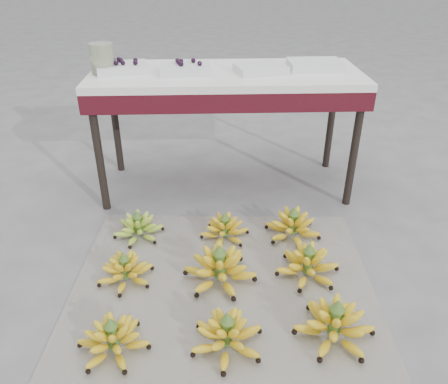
{
  "coord_description": "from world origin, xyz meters",
  "views": [
    {
      "loc": [
        -0.15,
        -1.35,
        1.25
      ],
      "look_at": [
        -0.09,
        0.4,
        0.26
      ],
      "focal_mm": 35.0,
      "sensor_mm": 36.0,
      "label": 1
    }
  ],
  "objects_px": {
    "bunch_front_left": "(113,339)",
    "bunch_mid_center": "(220,268)",
    "bunch_back_left": "(139,227)",
    "tray_left": "(185,69)",
    "glass_jar": "(102,59)",
    "bunch_back_right": "(293,226)",
    "bunch_mid_right": "(308,264)",
    "bunch_back_center": "(225,229)",
    "newspaper_mat": "(223,284)",
    "bunch_front_right": "(335,324)",
    "vendor_table": "(226,86)",
    "bunch_front_center": "(227,335)",
    "tray_far_left": "(122,68)",
    "bunch_mid_left": "(126,271)",
    "tray_right": "(261,69)",
    "tray_far_right": "(315,65)"
  },
  "relations": [
    {
      "from": "bunch_front_left",
      "to": "bunch_mid_center",
      "type": "relative_size",
      "value": 0.79
    },
    {
      "from": "bunch_back_left",
      "to": "tray_left",
      "type": "xyz_separation_m",
      "value": [
        0.24,
        0.48,
        0.64
      ]
    },
    {
      "from": "bunch_back_left",
      "to": "glass_jar",
      "type": "height_order",
      "value": "glass_jar"
    },
    {
      "from": "bunch_back_right",
      "to": "tray_left",
      "type": "distance_m",
      "value": 0.96
    },
    {
      "from": "bunch_mid_right",
      "to": "bunch_back_center",
      "type": "bearing_deg",
      "value": 135.42
    },
    {
      "from": "bunch_back_center",
      "to": "bunch_mid_right",
      "type": "bearing_deg",
      "value": -28.49
    },
    {
      "from": "bunch_mid_right",
      "to": "glass_jar",
      "type": "xyz_separation_m",
      "value": [
        -0.94,
        0.81,
        0.69
      ]
    },
    {
      "from": "bunch_mid_right",
      "to": "newspaper_mat",
      "type": "bearing_deg",
      "value": -178.03
    },
    {
      "from": "bunch_front_right",
      "to": "bunch_back_right",
      "type": "bearing_deg",
      "value": 101.17
    },
    {
      "from": "newspaper_mat",
      "to": "bunch_mid_right",
      "type": "xyz_separation_m",
      "value": [
        0.37,
        0.04,
        0.06
      ]
    },
    {
      "from": "bunch_front_left",
      "to": "vendor_table",
      "type": "relative_size",
      "value": 0.22
    },
    {
      "from": "bunch_front_center",
      "to": "bunch_back_center",
      "type": "xyz_separation_m",
      "value": [
        0.02,
        0.66,
        -0.01
      ]
    },
    {
      "from": "tray_far_left",
      "to": "tray_left",
      "type": "height_order",
      "value": "same"
    },
    {
      "from": "bunch_mid_left",
      "to": "bunch_mid_center",
      "type": "height_order",
      "value": "bunch_mid_center"
    },
    {
      "from": "glass_jar",
      "to": "bunch_front_center",
      "type": "bearing_deg",
      "value": -63.97
    },
    {
      "from": "bunch_back_left",
      "to": "bunch_back_center",
      "type": "bearing_deg",
      "value": -19.09
    },
    {
      "from": "bunch_back_left",
      "to": "bunch_front_center",
      "type": "bearing_deg",
      "value": -75.16
    },
    {
      "from": "vendor_table",
      "to": "tray_left",
      "type": "bearing_deg",
      "value": -171.11
    },
    {
      "from": "bunch_mid_center",
      "to": "bunch_back_right",
      "type": "xyz_separation_m",
      "value": [
        0.36,
        0.31,
        -0.01
      ]
    },
    {
      "from": "bunch_back_left",
      "to": "bunch_back_right",
      "type": "xyz_separation_m",
      "value": [
        0.75,
        -0.03,
        0.01
      ]
    },
    {
      "from": "bunch_front_left",
      "to": "bunch_back_center",
      "type": "bearing_deg",
      "value": 75.92
    },
    {
      "from": "bunch_mid_left",
      "to": "tray_far_left",
      "type": "xyz_separation_m",
      "value": [
        -0.08,
        0.84,
        0.64
      ]
    },
    {
      "from": "bunch_front_right",
      "to": "tray_right",
      "type": "relative_size",
      "value": 1.15
    },
    {
      "from": "bunch_front_center",
      "to": "bunch_mid_right",
      "type": "relative_size",
      "value": 0.98
    },
    {
      "from": "newspaper_mat",
      "to": "bunch_back_left",
      "type": "distance_m",
      "value": 0.54
    },
    {
      "from": "bunch_back_right",
      "to": "newspaper_mat",
      "type": "bearing_deg",
      "value": -111.6
    },
    {
      "from": "bunch_mid_left",
      "to": "bunch_back_left",
      "type": "height_order",
      "value": "bunch_back_left"
    },
    {
      "from": "bunch_back_center",
      "to": "vendor_table",
      "type": "xyz_separation_m",
      "value": [
        0.03,
        0.54,
        0.55
      ]
    },
    {
      "from": "bunch_back_right",
      "to": "tray_left",
      "type": "height_order",
      "value": "tray_left"
    },
    {
      "from": "bunch_front_left",
      "to": "tray_right",
      "type": "relative_size",
      "value": 1.11
    },
    {
      "from": "newspaper_mat",
      "to": "bunch_mid_center",
      "type": "distance_m",
      "value": 0.07
    },
    {
      "from": "bunch_front_center",
      "to": "bunch_back_center",
      "type": "relative_size",
      "value": 1.03
    },
    {
      "from": "tray_right",
      "to": "tray_far_right",
      "type": "xyz_separation_m",
      "value": [
        0.3,
        0.06,
        0.0
      ]
    },
    {
      "from": "bunch_front_right",
      "to": "bunch_mid_left",
      "type": "relative_size",
      "value": 1.33
    },
    {
      "from": "bunch_back_right",
      "to": "tray_far_right",
      "type": "xyz_separation_m",
      "value": [
        0.17,
        0.57,
        0.64
      ]
    },
    {
      "from": "bunch_back_right",
      "to": "vendor_table",
      "type": "relative_size",
      "value": 0.25
    },
    {
      "from": "bunch_front_left",
      "to": "tray_far_right",
      "type": "height_order",
      "value": "tray_far_right"
    },
    {
      "from": "bunch_back_left",
      "to": "tray_right",
      "type": "distance_m",
      "value": 1.01
    },
    {
      "from": "bunch_front_center",
      "to": "bunch_back_right",
      "type": "height_order",
      "value": "bunch_back_right"
    },
    {
      "from": "bunch_back_right",
      "to": "tray_far_left",
      "type": "relative_size",
      "value": 1.21
    },
    {
      "from": "bunch_mid_center",
      "to": "glass_jar",
      "type": "bearing_deg",
      "value": 100.94
    },
    {
      "from": "newspaper_mat",
      "to": "tray_left",
      "type": "bearing_deg",
      "value": 100.86
    },
    {
      "from": "bunch_front_right",
      "to": "tray_far_left",
      "type": "bearing_deg",
      "value": 134.32
    },
    {
      "from": "tray_right",
      "to": "tray_left",
      "type": "bearing_deg",
      "value": 179.14
    },
    {
      "from": "bunch_mid_center",
      "to": "tray_far_right",
      "type": "height_order",
      "value": "tray_far_right"
    },
    {
      "from": "newspaper_mat",
      "to": "tray_right",
      "type": "relative_size",
      "value": 4.42
    },
    {
      "from": "vendor_table",
      "to": "glass_jar",
      "type": "xyz_separation_m",
      "value": [
        -0.63,
        -0.02,
        0.15
      ]
    },
    {
      "from": "bunch_back_right",
      "to": "glass_jar",
      "type": "xyz_separation_m",
      "value": [
        -0.93,
        0.52,
        0.69
      ]
    },
    {
      "from": "bunch_front_right",
      "to": "glass_jar",
      "type": "relative_size",
      "value": 2.18
    },
    {
      "from": "bunch_mid_center",
      "to": "glass_jar",
      "type": "xyz_separation_m",
      "value": [
        -0.56,
        0.83,
        0.68
      ]
    }
  ]
}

